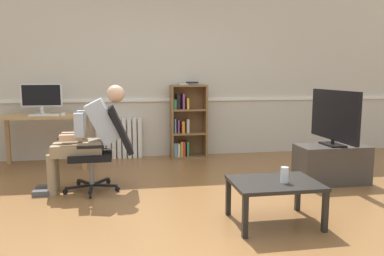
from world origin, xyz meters
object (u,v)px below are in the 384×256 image
(tv_screen, at_px, (334,117))
(coffee_table, at_px, (274,186))
(imac_monitor, at_px, (41,96))
(keyboard, at_px, (45,115))
(bookshelf, at_px, (186,123))
(office_chair, at_px, (104,145))
(tv_stand, at_px, (331,164))
(person_seated, at_px, (88,135))
(radiator, at_px, (119,138))
(computer_desk, at_px, (44,122))
(drinking_glass, at_px, (285,175))
(computer_mouse, at_px, (64,114))

(tv_screen, bearing_deg, coffee_table, 132.26)
(imac_monitor, bearing_deg, keyboard, -71.51)
(bookshelf, relative_size, tv_screen, 1.20)
(office_chair, distance_m, tv_stand, 2.74)
(person_seated, bearing_deg, coffee_table, 52.50)
(bookshelf, height_order, radiator, bookshelf)
(tv_stand, xyz_separation_m, coffee_table, (-1.18, -1.09, 0.10))
(computer_desk, distance_m, bookshelf, 2.13)
(coffee_table, bearing_deg, office_chair, 140.54)
(drinking_glass, bearing_deg, computer_mouse, 131.80)
(bookshelf, height_order, drinking_glass, bookshelf)
(drinking_glass, bearing_deg, office_chair, 140.56)
(tv_screen, bearing_deg, tv_stand, 90.00)
(imac_monitor, xyz_separation_m, tv_stand, (3.66, -1.54, -0.78))
(keyboard, bearing_deg, tv_stand, -20.28)
(bookshelf, distance_m, office_chair, 1.98)
(computer_desk, height_order, computer_mouse, computer_mouse)
(imac_monitor, height_order, drinking_glass, imac_monitor)
(computer_mouse, height_order, radiator, computer_mouse)
(person_seated, height_order, tv_screen, person_seated)
(imac_monitor, relative_size, computer_mouse, 5.70)
(office_chair, bearing_deg, person_seated, -90.00)
(computer_desk, xyz_separation_m, tv_screen, (3.64, -1.47, 0.18))
(office_chair, distance_m, tv_screen, 2.74)
(tv_stand, relative_size, coffee_table, 1.12)
(computer_mouse, relative_size, person_seated, 0.08)
(computer_desk, relative_size, tv_stand, 1.44)
(bookshelf, distance_m, person_seated, 2.09)
(computer_desk, relative_size, coffee_table, 1.61)
(tv_stand, distance_m, tv_screen, 0.59)
(person_seated, distance_m, tv_stand, 2.93)
(office_chair, relative_size, tv_stand, 1.14)
(imac_monitor, bearing_deg, computer_mouse, -31.42)
(bookshelf, bearing_deg, radiator, 174.73)
(computer_mouse, relative_size, coffee_table, 0.13)
(keyboard, bearing_deg, office_chair, -52.85)
(bookshelf, relative_size, radiator, 1.69)
(keyboard, height_order, drinking_glass, keyboard)
(radiator, height_order, person_seated, person_seated)
(tv_stand, relative_size, tv_screen, 0.85)
(person_seated, bearing_deg, tv_stand, 85.45)
(office_chair, height_order, drinking_glass, office_chair)
(imac_monitor, distance_m, tv_screen, 3.98)
(office_chair, distance_m, person_seated, 0.21)
(keyboard, distance_m, computer_mouse, 0.25)
(bookshelf, xyz_separation_m, tv_stand, (1.53, -1.76, -0.32))
(computer_mouse, relative_size, radiator, 0.14)
(person_seated, relative_size, tv_stand, 1.42)
(tv_stand, bearing_deg, person_seated, 176.54)
(tv_stand, relative_size, drinking_glass, 6.16)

